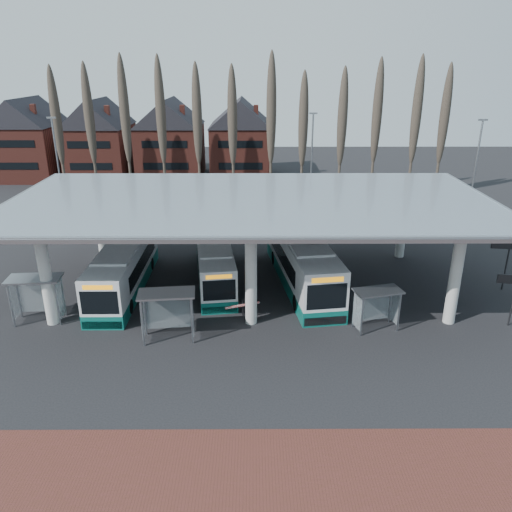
{
  "coord_description": "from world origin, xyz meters",
  "views": [
    {
      "loc": [
        0.16,
        -24.25,
        14.74
      ],
      "look_at": [
        0.31,
        7.0,
        2.57
      ],
      "focal_mm": 35.0,
      "sensor_mm": 36.0,
      "label": 1
    }
  ],
  "objects_px": {
    "bus_0": "(124,268)",
    "shelter_0": "(37,289)",
    "shelter_2": "(376,300)",
    "shelter_1": "(167,304)",
    "bus_2": "(301,260)",
    "bus_1": "(214,261)"
  },
  "relations": [
    {
      "from": "bus_0",
      "to": "shelter_1",
      "type": "relative_size",
      "value": 3.57
    },
    {
      "from": "bus_2",
      "to": "shelter_1",
      "type": "xyz_separation_m",
      "value": [
        -8.21,
        -7.63,
        0.43
      ]
    },
    {
      "from": "shelter_0",
      "to": "bus_0",
      "type": "bearing_deg",
      "value": 43.61
    },
    {
      "from": "bus_0",
      "to": "bus_1",
      "type": "distance_m",
      "value": 6.27
    },
    {
      "from": "shelter_1",
      "to": "shelter_2",
      "type": "relative_size",
      "value": 1.11
    },
    {
      "from": "bus_0",
      "to": "shelter_2",
      "type": "relative_size",
      "value": 3.95
    },
    {
      "from": "shelter_0",
      "to": "shelter_2",
      "type": "relative_size",
      "value": 1.09
    },
    {
      "from": "bus_1",
      "to": "shelter_0",
      "type": "distance_m",
      "value": 11.86
    },
    {
      "from": "bus_2",
      "to": "shelter_2",
      "type": "xyz_separation_m",
      "value": [
        3.77,
        -6.59,
        0.15
      ]
    },
    {
      "from": "bus_2",
      "to": "shelter_0",
      "type": "relative_size",
      "value": 4.08
    },
    {
      "from": "bus_2",
      "to": "shelter_1",
      "type": "relative_size",
      "value": 4.01
    },
    {
      "from": "bus_1",
      "to": "shelter_1",
      "type": "distance_m",
      "value": 8.46
    },
    {
      "from": "bus_2",
      "to": "bus_1",
      "type": "bearing_deg",
      "value": 166.85
    },
    {
      "from": "bus_1",
      "to": "shelter_1",
      "type": "height_order",
      "value": "bus_1"
    },
    {
      "from": "bus_0",
      "to": "shelter_0",
      "type": "xyz_separation_m",
      "value": [
        -4.09,
        -4.58,
        0.56
      ]
    },
    {
      "from": "bus_2",
      "to": "shelter_2",
      "type": "bearing_deg",
      "value": -68.22
    },
    {
      "from": "bus_1",
      "to": "shelter_0",
      "type": "bearing_deg",
      "value": -156.8
    },
    {
      "from": "bus_2",
      "to": "bus_0",
      "type": "bearing_deg",
      "value": 176.24
    },
    {
      "from": "bus_0",
      "to": "shelter_2",
      "type": "bearing_deg",
      "value": -19.7
    },
    {
      "from": "shelter_1",
      "to": "shelter_0",
      "type": "bearing_deg",
      "value": 159.65
    },
    {
      "from": "bus_0",
      "to": "shelter_2",
      "type": "height_order",
      "value": "bus_0"
    },
    {
      "from": "shelter_0",
      "to": "shelter_1",
      "type": "bearing_deg",
      "value": -19.32
    }
  ]
}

